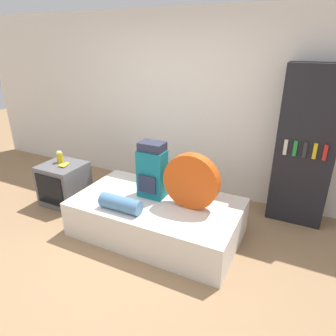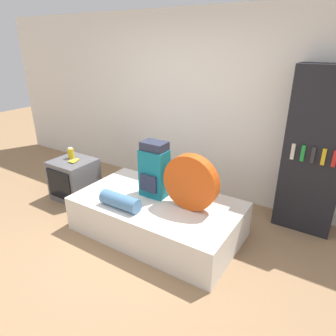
# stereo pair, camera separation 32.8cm
# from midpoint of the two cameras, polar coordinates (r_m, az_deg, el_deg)

# --- Properties ---
(ground_plane) EXTENTS (16.00, 16.00, 0.00)m
(ground_plane) POSITION_cam_midpoint_polar(r_m,az_deg,el_deg) (3.41, -14.82, -17.45)
(ground_plane) COLOR #997551
(wall_back) EXTENTS (8.00, 0.05, 2.60)m
(wall_back) POSITION_cam_midpoint_polar(r_m,az_deg,el_deg) (4.47, 1.32, 11.75)
(wall_back) COLOR white
(wall_back) RESTS_ON ground_plane
(bed) EXTENTS (1.95, 1.10, 0.44)m
(bed) POSITION_cam_midpoint_polar(r_m,az_deg,el_deg) (3.66, -4.75, -9.33)
(bed) COLOR silver
(bed) RESTS_ON ground_plane
(backpack) EXTENTS (0.32, 0.25, 0.68)m
(backpack) POSITION_cam_midpoint_polar(r_m,az_deg,el_deg) (3.53, -5.71, -0.60)
(backpack) COLOR #14707F
(backpack) RESTS_ON bed
(tent_bag) EXTENTS (0.63, 0.13, 0.63)m
(tent_bag) POSITION_cam_midpoint_polar(r_m,az_deg,el_deg) (3.28, 1.65, -2.61)
(tent_bag) COLOR #D14C14
(tent_bag) RESTS_ON bed
(sleeping_roll) EXTENTS (0.49, 0.17, 0.17)m
(sleeping_roll) POSITION_cam_midpoint_polar(r_m,az_deg,el_deg) (3.38, -11.81, -6.74)
(sleeping_roll) COLOR teal
(sleeping_roll) RESTS_ON bed
(television) EXTENTS (0.57, 0.55, 0.59)m
(television) POSITION_cam_midpoint_polar(r_m,az_deg,el_deg) (4.58, -21.11, -2.84)
(television) COLOR #5B5B60
(television) RESTS_ON ground_plane
(canister) EXTENTS (0.09, 0.09, 0.16)m
(canister) POSITION_cam_midpoint_polar(r_m,az_deg,el_deg) (4.54, -21.91, 1.89)
(canister) COLOR gold
(canister) RESTS_ON television
(banana_bunch) EXTENTS (0.13, 0.17, 0.03)m
(banana_bunch) POSITION_cam_midpoint_polar(r_m,az_deg,el_deg) (4.41, -21.11, 0.57)
(banana_bunch) COLOR yellow
(banana_bunch) RESTS_ON television
(bookshelf) EXTENTS (0.66, 0.35, 1.96)m
(bookshelf) POSITION_cam_midpoint_polar(r_m,az_deg,el_deg) (3.92, 22.55, 3.50)
(bookshelf) COLOR black
(bookshelf) RESTS_ON ground_plane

